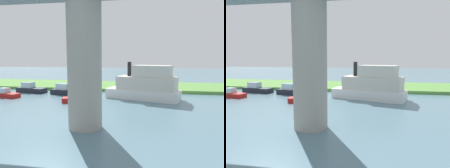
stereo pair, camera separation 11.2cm
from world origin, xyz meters
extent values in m
plane|color=slate|center=(0.00, 0.00, 0.00)|extent=(160.00, 160.00, 0.00)
cube|color=#5B9342|center=(0.00, -6.00, 0.25)|extent=(80.00, 12.00, 0.50)
cylinder|color=#9E998E|center=(0.49, 18.57, 5.36)|extent=(2.80, 2.80, 10.72)
cylinder|color=#2D334C|center=(4.23, -0.82, 0.78)|extent=(0.29, 0.29, 0.55)
cylinder|color=gold|center=(4.23, -0.82, 1.35)|extent=(0.46, 0.46, 0.60)
sphere|color=tan|center=(4.23, -0.82, 1.77)|extent=(0.24, 0.24, 0.24)
cylinder|color=brown|center=(8.13, -0.75, 0.96)|extent=(0.20, 0.20, 0.92)
cube|color=white|center=(-3.86, 5.12, 0.68)|extent=(10.72, 6.22, 1.36)
cube|color=beige|center=(-4.40, 5.29, 2.26)|extent=(8.67, 5.30, 1.81)
cube|color=beige|center=(-5.16, 5.52, 3.95)|extent=(5.62, 3.95, 1.58)
cylinder|color=black|center=(-1.92, 4.52, 4.18)|extent=(0.56, 0.56, 2.03)
cube|color=#D84C2D|center=(-1.27, 4.33, 1.86)|extent=(2.32, 2.47, 1.02)
cube|color=#1E232D|center=(7.96, 3.77, 0.40)|extent=(5.47, 3.14, 0.80)
cube|color=silver|center=(8.63, 3.59, 1.26)|extent=(2.18, 1.91, 0.92)
cube|color=red|center=(15.93, 7.27, 0.31)|extent=(4.25, 2.31, 0.63)
cube|color=silver|center=(16.45, 7.15, 0.99)|extent=(1.67, 1.45, 0.72)
cube|color=red|center=(4.38, 8.89, 0.31)|extent=(4.26, 2.25, 0.63)
cube|color=silver|center=(4.91, 9.00, 0.99)|extent=(1.66, 1.43, 0.72)
cube|color=#1E232D|center=(14.59, 2.69, 0.39)|extent=(5.28, 2.69, 0.78)
cube|color=silver|center=(15.25, 2.56, 1.23)|extent=(2.05, 1.74, 0.90)
camera|label=1|loc=(-4.66, 35.48, 5.93)|focal=34.52mm
camera|label=2|loc=(-4.77, 35.46, 5.93)|focal=34.52mm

